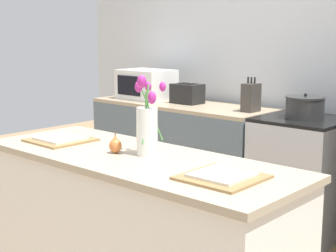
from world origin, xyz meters
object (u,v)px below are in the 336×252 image
(cooking_pot, at_px, (305,107))
(microwave, at_px, (146,84))
(plate_setting_left, at_px, (61,139))
(toaster, at_px, (187,94))
(pear_figurine, at_px, (115,145))
(knife_block, at_px, (251,97))
(flower_vase, at_px, (147,124))
(plate_setting_right, at_px, (222,176))
(stove_range, at_px, (301,177))

(cooking_pot, distance_m, microwave, 1.61)
(plate_setting_left, xyz_separation_m, toaster, (-0.44, 1.66, 0.08))
(pear_figurine, height_order, knife_block, knife_block)
(plate_setting_left, bearing_deg, flower_vase, 8.66)
(plate_setting_right, distance_m, toaster, 2.30)
(flower_vase, relative_size, toaster, 1.48)
(microwave, bearing_deg, flower_vase, -45.31)
(pear_figurine, distance_m, toaster, 1.88)
(toaster, bearing_deg, knife_block, -2.22)
(knife_block, bearing_deg, pear_figurine, -81.87)
(stove_range, relative_size, plate_setting_right, 2.75)
(plate_setting_left, bearing_deg, knife_block, 82.15)
(stove_range, xyz_separation_m, plate_setting_left, (-0.68, -1.64, 0.45))
(stove_range, xyz_separation_m, cooking_pot, (0.01, -0.01, 0.53))
(flower_vase, bearing_deg, plate_setting_right, -9.70)
(flower_vase, distance_m, plate_setting_right, 0.57)
(microwave, bearing_deg, plate_setting_left, -60.70)
(cooking_pot, relative_size, microwave, 0.59)
(plate_setting_right, bearing_deg, microwave, 141.67)
(pear_figurine, bearing_deg, cooking_pot, 81.94)
(microwave, bearing_deg, plate_setting_right, -38.33)
(flower_vase, height_order, toaster, flower_vase)
(stove_range, height_order, toaster, toaster)
(plate_setting_left, bearing_deg, cooking_pot, 67.18)
(pear_figurine, relative_size, plate_setting_left, 0.33)
(microwave, distance_m, knife_block, 1.14)
(flower_vase, xyz_separation_m, pear_figurine, (-0.15, -0.08, -0.12))
(microwave, bearing_deg, stove_range, 0.02)
(microwave, bearing_deg, knife_block, -0.11)
(flower_vase, bearing_deg, toaster, 123.87)
(stove_range, bearing_deg, pear_figurine, -97.66)
(plate_setting_left, distance_m, plate_setting_right, 1.15)
(toaster, bearing_deg, microwave, -177.15)
(cooking_pot, bearing_deg, stove_range, 149.51)
(plate_setting_right, bearing_deg, pear_figurine, 179.00)
(pear_figurine, xyz_separation_m, toaster, (-0.90, 1.65, 0.05))
(flower_vase, relative_size, plate_setting_left, 1.28)
(microwave, bearing_deg, cooking_pot, -0.20)
(toaster, relative_size, cooking_pot, 0.99)
(toaster, height_order, cooking_pot, cooking_pot)
(plate_setting_right, bearing_deg, knife_block, 119.54)
(flower_vase, height_order, knife_block, flower_vase)
(pear_figurine, height_order, plate_setting_right, pear_figurine)
(toaster, bearing_deg, pear_figurine, -61.35)
(toaster, xyz_separation_m, cooking_pot, (1.13, -0.03, -0.01))
(pear_figurine, distance_m, cooking_pot, 1.64)
(knife_block, bearing_deg, stove_range, 0.37)
(toaster, bearing_deg, plate_setting_right, -46.15)
(plate_setting_left, xyz_separation_m, cooking_pot, (0.69, 1.63, 0.08))
(plate_setting_right, xyz_separation_m, microwave, (-2.07, 1.64, 0.13))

